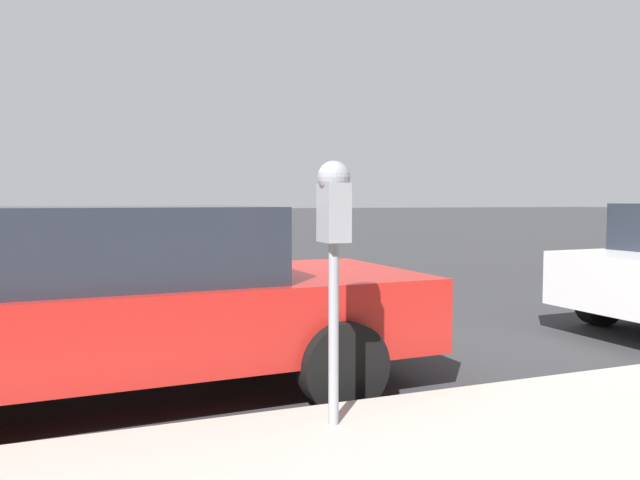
{
  "coord_description": "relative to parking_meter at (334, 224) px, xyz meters",
  "views": [
    {
      "loc": [
        -5.87,
        0.82,
        1.48
      ],
      "look_at": [
        -2.03,
        -0.67,
        1.22
      ],
      "focal_mm": 35.0,
      "sensor_mm": 36.0,
      "label": 1
    }
  ],
  "objects": [
    {
      "name": "ground_plane",
      "position": [
        2.55,
        0.55,
        -1.35
      ],
      "size": [
        220.0,
        220.0,
        0.0
      ],
      "primitive_type": "plane",
      "color": "#333335"
    },
    {
      "name": "car_red",
      "position": [
        1.5,
        1.26,
        -0.58
      ],
      "size": [
        2.2,
        4.91,
        1.44
      ],
      "rotation": [
        0.0,
        0.0,
        3.18
      ],
      "color": "#B21E19",
      "rests_on": "ground_plane"
    },
    {
      "name": "parking_meter",
      "position": [
        0.0,
        0.0,
        0.0
      ],
      "size": [
        0.21,
        0.19,
        1.54
      ],
      "color": "gray",
      "rests_on": "sidewalk"
    }
  ]
}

